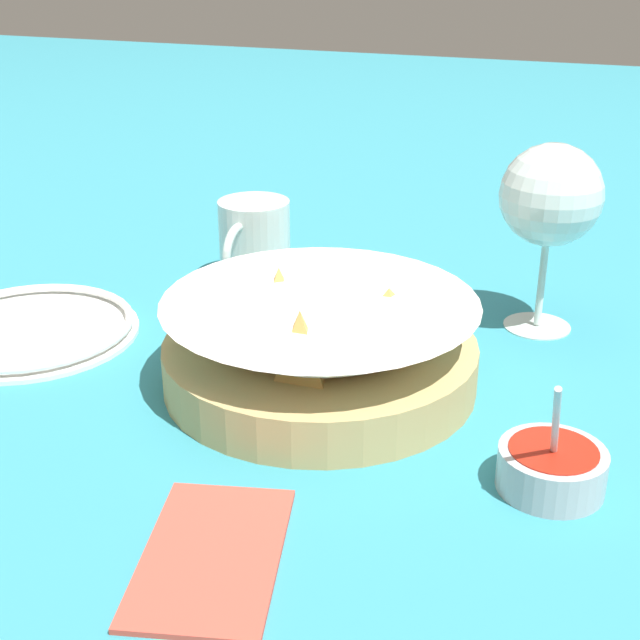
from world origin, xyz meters
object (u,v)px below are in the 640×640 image
at_px(food_basket, 321,348).
at_px(sauce_cup, 552,467).
at_px(wine_glass, 551,200).
at_px(side_plate, 30,328).
at_px(beer_mug, 254,245).

relative_size(food_basket, sauce_cup, 2.70).
xyz_separation_m(wine_glass, side_plate, (0.19, -0.45, -0.12)).
bearing_deg(food_basket, sauce_cup, 66.34).
xyz_separation_m(sauce_cup, beer_mug, (-0.29, -0.35, 0.03)).
distance_m(wine_glass, side_plate, 0.51).
distance_m(food_basket, side_plate, 0.30).
bearing_deg(wine_glass, side_plate, -67.50).
bearing_deg(beer_mug, side_plate, -36.02).
xyz_separation_m(wine_glass, beer_mug, (-0.01, -0.31, -0.09)).
relative_size(sauce_cup, beer_mug, 0.87).
bearing_deg(beer_mug, wine_glass, 87.55).
height_order(food_basket, sauce_cup, sauce_cup).
distance_m(beer_mug, side_plate, 0.25).
xyz_separation_m(food_basket, beer_mug, (-0.20, -0.15, 0.01)).
bearing_deg(sauce_cup, wine_glass, -170.60).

